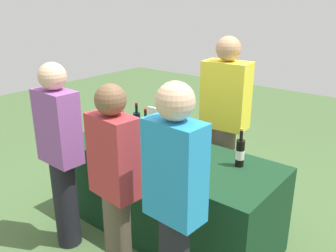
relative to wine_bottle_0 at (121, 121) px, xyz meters
name	(u,v)px	position (x,y,z in m)	size (l,w,h in m)	color
ground_plane	(168,229)	(0.70, -0.12, -0.89)	(12.00, 12.00, 0.00)	#476638
tasting_table	(168,192)	(0.70, -0.12, -0.50)	(1.97, 0.83, 0.78)	#14381E
wine_bottle_0	(121,121)	(0.00, 0.00, 0.00)	(0.07, 0.07, 0.30)	black
wine_bottle_1	(137,124)	(0.20, 0.03, 0.01)	(0.07, 0.07, 0.33)	black
wine_bottle_2	(146,129)	(0.34, 0.00, 0.00)	(0.07, 0.07, 0.31)	black
wine_bottle_3	(171,134)	(0.64, 0.01, 0.01)	(0.08, 0.08, 0.33)	black
wine_bottle_4	(240,153)	(1.31, 0.04, 0.01)	(0.07, 0.07, 0.32)	black
wine_glass_0	(107,129)	(0.02, -0.20, -0.02)	(0.07, 0.07, 0.13)	silver
wine_glass_1	(176,159)	(0.96, -0.34, -0.01)	(0.06, 0.06, 0.14)	silver
wine_glass_2	(202,159)	(1.13, -0.22, 0.00)	(0.06, 0.06, 0.14)	silver
ice_bucket	(120,129)	(0.11, -0.12, -0.02)	(0.19, 0.19, 0.17)	silver
server_pouring	(224,119)	(0.85, 0.59, 0.05)	(0.46, 0.28, 1.74)	brown
guest_0	(61,152)	(0.14, -0.82, -0.01)	(0.38, 0.22, 1.61)	black
guest_1	(115,184)	(0.84, -0.87, -0.04)	(0.37, 0.23, 1.55)	brown
guest_2	(175,203)	(1.37, -0.88, 0.02)	(0.36, 0.22, 1.65)	black
menu_board	(162,139)	(-0.19, 0.88, -0.51)	(0.46, 0.03, 0.77)	white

